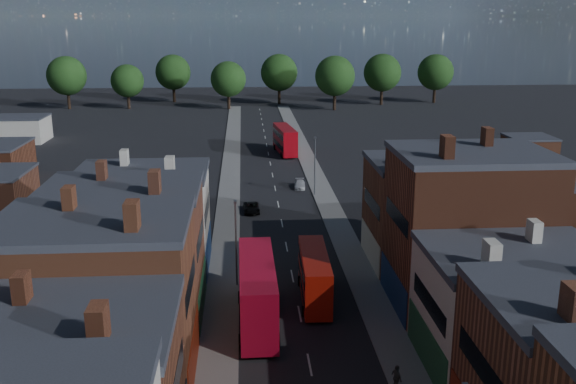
{
  "coord_description": "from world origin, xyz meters",
  "views": [
    {
      "loc": [
        -4.34,
        -24.1,
        23.73
      ],
      "look_at": [
        0.0,
        37.75,
        6.68
      ],
      "focal_mm": 40.0,
      "sensor_mm": 36.0,
      "label": 1
    }
  ],
  "objects": [
    {
      "name": "car_3",
      "position": [
        3.52,
        64.05,
        0.54
      ],
      "size": [
        1.79,
        3.81,
        1.07
      ],
      "primitive_type": "imported",
      "rotation": [
        0.0,
        0.0,
        -0.08
      ],
      "color": "silver",
      "rests_on": "ground"
    },
    {
      "name": "ped_3",
      "position": [
        5.3,
        12.26,
        1.02
      ],
      "size": [
        0.83,
        1.16,
        1.8
      ],
      "primitive_type": "imported",
      "rotation": [
        0.0,
        0.0,
        1.94
      ],
      "color": "#534F47",
      "rests_on": "pavement_east"
    },
    {
      "name": "bus_2",
      "position": [
        2.97,
        87.91,
        2.57
      ],
      "size": [
        3.79,
        11.26,
        4.77
      ],
      "rotation": [
        0.0,
        0.0,
        0.12
      ],
      "color": "#A0070F",
      "rests_on": "ground"
    },
    {
      "name": "car_2",
      "position": [
        -3.53,
        52.77,
        0.59
      ],
      "size": [
        2.1,
        4.29,
        1.17
      ],
      "primitive_type": "imported",
      "rotation": [
        0.0,
        0.0,
        0.04
      ],
      "color": "black",
      "rests_on": "ground"
    },
    {
      "name": "lamp_post_3",
      "position": [
        5.2,
        60.0,
        4.7
      ],
      "size": [
        0.25,
        0.7,
        8.12
      ],
      "color": "slate",
      "rests_on": "ground"
    },
    {
      "name": "pavement_west",
      "position": [
        -6.5,
        50.0,
        0.06
      ],
      "size": [
        3.0,
        200.0,
        0.12
      ],
      "primitive_type": "cube",
      "color": "gray",
      "rests_on": "ground"
    },
    {
      "name": "pavement_east",
      "position": [
        6.5,
        50.0,
        0.06
      ],
      "size": [
        3.0,
        200.0,
        0.12
      ],
      "primitive_type": "cube",
      "color": "gray",
      "rests_on": "ground"
    },
    {
      "name": "bus_0",
      "position": [
        -3.5,
        22.58,
        2.79
      ],
      "size": [
        3.13,
        12.01,
        5.18
      ],
      "rotation": [
        0.0,
        0.0,
        0.01
      ],
      "color": "#B70A24",
      "rests_on": "ground"
    },
    {
      "name": "lamp_post_2",
      "position": [
        -5.2,
        30.0,
        4.7
      ],
      "size": [
        0.25,
        0.7,
        8.12
      ],
      "color": "slate",
      "rests_on": "ground"
    },
    {
      "name": "bus_1",
      "position": [
        1.5,
        26.66,
        2.28
      ],
      "size": [
        2.72,
        9.84,
        4.22
      ],
      "rotation": [
        0.0,
        0.0,
        -0.03
      ],
      "color": "red",
      "rests_on": "ground"
    }
  ]
}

